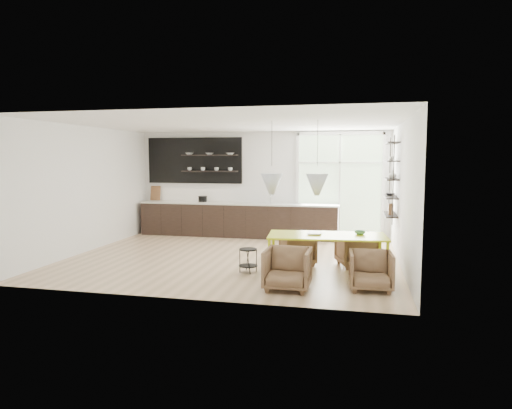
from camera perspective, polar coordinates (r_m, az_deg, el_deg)
The scene contains 11 objects.
room at distance 10.75m, azimuth 1.61°, elevation 2.06°, with size 7.02×6.01×2.91m.
kitchen_run at distance 12.67m, azimuth -2.68°, elevation -1.31°, with size 5.54×0.69×2.75m.
right_shelving at distance 10.65m, azimuth 16.57°, elevation 2.81°, with size 0.26×1.22×1.90m.
dining_table at distance 8.42m, azimuth 8.86°, elevation -4.12°, with size 2.20×1.15×0.77m.
armchair_back_left at distance 9.38m, azimuth 5.21°, elevation -5.71°, with size 0.63×0.65×0.59m, color brown.
armchair_back_right at distance 9.41m, azimuth 12.48°, elevation -5.49°, with size 0.73×0.75×0.69m, color brown.
armchair_front_left at distance 7.61m, azimuth 3.96°, elevation -8.02°, with size 0.74×0.76×0.69m, color brown.
armchair_front_right at distance 7.81m, azimuth 14.16°, elevation -8.01°, with size 0.69×0.71×0.64m, color brown.
wire_stool at distance 8.71m, azimuth -0.99°, elevation -6.60°, with size 0.36×0.36×0.45m.
table_book at distance 8.48m, azimuth 6.51°, elevation -3.55°, with size 0.24×0.33×0.03m, color white.
table_bowl at distance 8.58m, azimuth 12.87°, elevation -3.44°, with size 0.20×0.20×0.06m, color #4D8857.
Camera 1 is at (2.63, -9.43, 2.16)m, focal length 32.00 mm.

